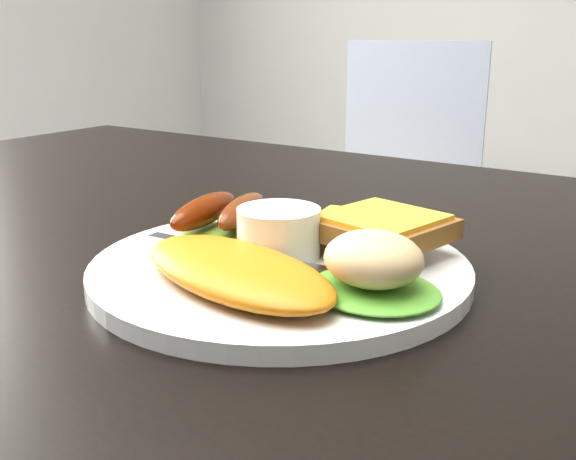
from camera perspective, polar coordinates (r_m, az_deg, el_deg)
dining_table at (r=0.59m, az=-5.46°, el=-1.93°), size 1.20×0.80×0.04m
dining_chair at (r=1.76m, az=8.03°, el=1.06°), size 0.45×0.45×0.04m
person at (r=1.14m, az=4.11°, el=2.47°), size 0.51×0.38×1.28m
plate at (r=0.47m, az=-0.68°, el=-3.33°), size 0.26×0.26×0.01m
lettuce_left at (r=0.51m, az=-4.76°, el=-0.43°), size 0.10×0.09×0.01m
lettuce_right at (r=0.41m, az=7.24°, el=-5.04°), size 0.10×0.09×0.01m
omelette at (r=0.42m, az=-4.42°, el=-3.43°), size 0.18×0.12×0.02m
sausage_a at (r=0.52m, az=-7.09°, el=1.64°), size 0.04×0.10×0.02m
sausage_b at (r=0.52m, az=-3.91°, el=1.64°), size 0.05×0.09×0.02m
ramekin at (r=0.47m, az=-0.79°, el=-0.18°), size 0.07×0.07×0.03m
toast_a at (r=0.51m, az=5.97°, el=-0.25°), size 0.09×0.09×0.01m
toast_b at (r=0.48m, az=7.95°, el=0.12°), size 0.10×0.10×0.01m
potato_salad at (r=0.40m, az=7.25°, el=-2.43°), size 0.07×0.07×0.03m
fork at (r=0.49m, az=-5.50°, el=-1.74°), size 0.14×0.02×0.00m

